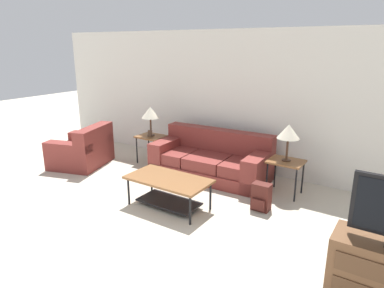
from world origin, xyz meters
name	(u,v)px	position (x,y,z in m)	size (l,w,h in m)	color
wall_back	(235,101)	(0.00, 4.42, 1.30)	(9.05, 0.06, 2.60)	silver
couch	(211,161)	(-0.11, 3.73, 0.29)	(2.15, 1.03, 0.82)	maroon
armchair	(83,151)	(-2.55, 2.84, 0.29)	(1.19, 1.28, 0.80)	maroon
coffee_table	(169,186)	(0.00, 2.31, 0.34)	(1.23, 0.65, 0.46)	brown
side_table_left	(151,139)	(-1.49, 3.69, 0.51)	(0.54, 0.45, 0.57)	brown
side_table_right	(286,164)	(1.28, 3.69, 0.51)	(0.54, 0.45, 0.57)	brown
table_lamp_left	(150,113)	(-1.49, 3.69, 1.03)	(0.35, 0.35, 0.59)	#472D1E
table_lamp_right	(289,132)	(1.28, 3.69, 1.03)	(0.35, 0.35, 0.59)	#472D1E
backpack	(261,197)	(1.18, 2.97, 0.20)	(0.26, 0.25, 0.41)	#4C1E19
picture_frame	(150,134)	(-1.46, 3.63, 0.63)	(0.10, 0.04, 0.13)	#4C3828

